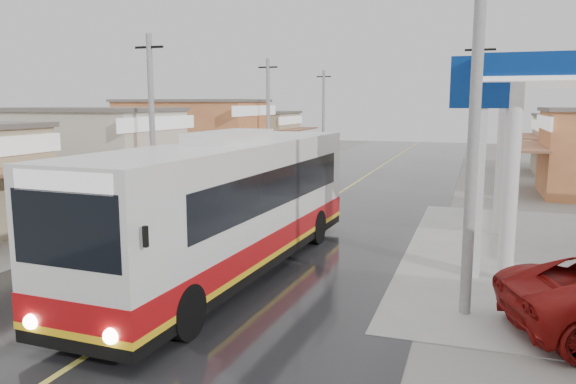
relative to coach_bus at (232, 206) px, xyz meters
The scene contains 12 objects.
ground 2.41m from the coach_bus, 109.01° to the right, with size 120.00×120.00×0.00m, color slate.
road 13.87m from the coach_bus, 91.84° to the left, with size 12.00×90.00×0.02m, color black.
centre_line 13.87m from the coach_bus, 91.84° to the left, with size 0.15×90.00×0.01m, color #D8CC4C.
shopfronts_left 21.55m from the coach_bus, 128.79° to the left, with size 11.00×44.00×5.20m, color tan, non-canonical shape.
utility_poles_left 16.62m from the coach_bus, 116.81° to the left, with size 1.60×50.00×8.00m, color gray, non-canonical shape.
utility_poles_right 15.34m from the coach_bus, 64.45° to the left, with size 1.60×36.00×8.00m, color gray, non-canonical shape.
coach_bus is the anchor object (origin of this frame).
second_bus 12.85m from the coach_bus, 112.92° to the left, with size 3.14×8.17×2.64m.
cyclist 9.99m from the coach_bus, 114.58° to the left, with size 1.12×1.82×1.86m.
tricycle_near 12.11m from the coach_bus, 140.55° to the left, with size 2.32×2.84×1.88m.
tricycle_far 14.26m from the coach_bus, 132.58° to the left, with size 2.03×2.38×1.72m.
tyre_stack 9.62m from the coach_bus, 137.90° to the left, with size 0.80×0.80×0.41m.
Camera 1 is at (7.09, -13.36, 4.95)m, focal length 35.00 mm.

